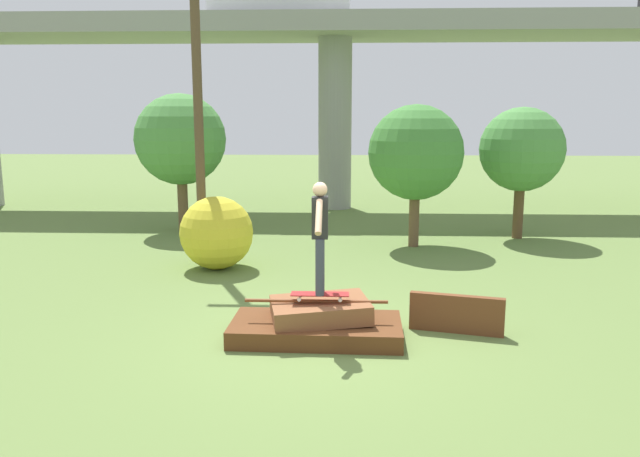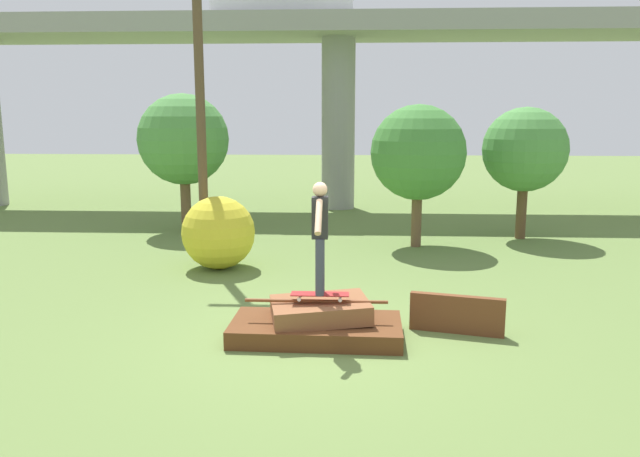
% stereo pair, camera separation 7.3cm
% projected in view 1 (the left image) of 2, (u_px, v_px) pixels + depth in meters
% --- Properties ---
extents(ground_plane, '(80.00, 80.00, 0.00)m').
position_uv_depth(ground_plane, '(316.00, 338.00, 8.86)').
color(ground_plane, olive).
extents(scrap_pile, '(2.43, 1.33, 0.57)m').
position_uv_depth(scrap_pile, '(317.00, 323.00, 8.86)').
color(scrap_pile, '#5B3319').
rests_on(scrap_pile, ground_plane).
extents(scrap_plank_loose, '(1.34, 0.45, 0.56)m').
position_uv_depth(scrap_plank_loose, '(456.00, 314.00, 9.05)').
color(scrap_plank_loose, brown).
rests_on(scrap_plank_loose, ground_plane).
extents(skateboard, '(0.82, 0.23, 0.09)m').
position_uv_depth(skateboard, '(320.00, 294.00, 8.74)').
color(skateboard, maroon).
rests_on(skateboard, scrap_pile).
extents(skater, '(0.22, 1.10, 1.57)m').
position_uv_depth(skater, '(320.00, 230.00, 8.58)').
color(skater, '#383D4C').
rests_on(skater, skateboard).
extents(highway_overpass, '(44.00, 3.43, 6.18)m').
position_uv_depth(highway_overpass, '(335.00, 46.00, 20.19)').
color(highway_overpass, gray).
rests_on(highway_overpass, ground_plane).
extents(utility_pole, '(1.30, 0.20, 7.51)m').
position_uv_depth(utility_pole, '(197.00, 78.00, 13.10)').
color(utility_pole, brown).
rests_on(utility_pole, ground_plane).
extents(tree_behind_left, '(2.11, 2.11, 3.32)m').
position_uv_depth(tree_behind_left, '(522.00, 150.00, 15.60)').
color(tree_behind_left, brown).
rests_on(tree_behind_left, ground_plane).
extents(tree_behind_right, '(2.42, 2.42, 3.68)m').
position_uv_depth(tree_behind_right, '(180.00, 140.00, 16.60)').
color(tree_behind_right, brown).
rests_on(tree_behind_right, ground_plane).
extents(tree_mid_back, '(2.24, 2.24, 3.37)m').
position_uv_depth(tree_mid_back, '(416.00, 153.00, 14.62)').
color(tree_mid_back, brown).
rests_on(tree_mid_back, ground_plane).
extents(bush_yellow_flowering, '(1.50, 1.50, 1.50)m').
position_uv_depth(bush_yellow_flowering, '(217.00, 233.00, 12.71)').
color(bush_yellow_flowering, gold).
rests_on(bush_yellow_flowering, ground_plane).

